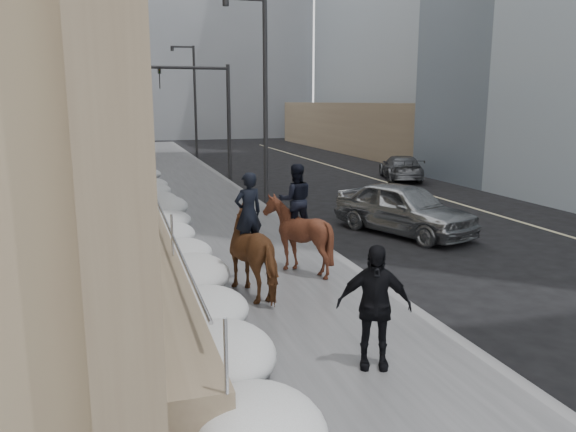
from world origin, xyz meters
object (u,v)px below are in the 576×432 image
object	(u,v)px
mounted_horse_left	(258,248)
pedestrian	(374,306)
mounted_horse_right	(297,228)
car_grey	(401,167)
car_silver	(404,208)

from	to	relation	value
mounted_horse_left	pedestrian	world-z (taller)	mounted_horse_left
mounted_horse_right	car_grey	xyz separation A→B (m)	(10.52, 14.45, -0.52)
mounted_horse_right	car_grey	bearing A→B (deg)	-117.81
mounted_horse_left	pedestrian	distance (m)	3.86
mounted_horse_left	car_grey	bearing A→B (deg)	-142.41
pedestrian	car_silver	xyz separation A→B (m)	(4.98, 8.22, -0.27)
car_grey	mounted_horse_left	bearing A→B (deg)	71.10
mounted_horse_right	car_silver	xyz separation A→B (m)	(4.58, 3.19, -0.35)
mounted_horse_right	car_silver	distance (m)	5.59
pedestrian	mounted_horse_right	bearing A→B (deg)	106.37
pedestrian	car_grey	xyz separation A→B (m)	(10.92, 19.47, -0.43)
pedestrian	car_silver	size ratio (longest dim) A/B	0.40
car_silver	car_grey	bearing A→B (deg)	40.62
mounted_horse_left	car_grey	distance (m)	19.64
mounted_horse_right	pedestrian	xyz separation A→B (m)	(-0.40, -5.02, -0.08)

